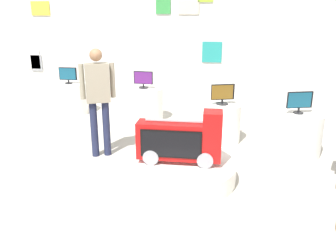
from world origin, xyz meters
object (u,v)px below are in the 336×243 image
at_px(tv_on_left_rear, 223,94).
at_px(shopper_browsing_near_truck, 98,95).
at_px(display_pedestal_left_rear, 221,123).
at_px(display_pedestal_center_rear, 144,104).
at_px(display_pedestal_right_rear, 70,99).
at_px(tv_on_right_rear, 68,75).
at_px(tv_on_center_rear, 143,79).
at_px(main_display_pedestal, 179,171).
at_px(display_pedestal_far_right, 296,134).
at_px(novelty_firetruck_tv, 181,141).
at_px(tv_on_far_right, 300,101).

distance_m(tv_on_left_rear, shopper_browsing_near_truck, 2.22).
distance_m(display_pedestal_left_rear, display_pedestal_center_rear, 2.07).
height_order(display_pedestal_right_rear, tv_on_right_rear, tv_on_right_rear).
bearing_deg(tv_on_center_rear, main_display_pedestal, -68.58).
bearing_deg(display_pedestal_center_rear, tv_on_left_rear, -34.45).
relative_size(display_pedestal_left_rear, shopper_browsing_near_truck, 0.40).
bearing_deg(tv_on_left_rear, display_pedestal_far_right, -18.42).
height_order(novelty_firetruck_tv, display_pedestal_left_rear, novelty_firetruck_tv).
bearing_deg(tv_on_left_rear, display_pedestal_right_rear, 158.18).
bearing_deg(novelty_firetruck_tv, shopper_browsing_near_truck, 153.39).
distance_m(tv_on_right_rear, tv_on_far_right, 5.15).
relative_size(display_pedestal_center_rear, tv_on_center_rear, 2.00).
relative_size(tv_on_center_rear, display_pedestal_right_rear, 0.52).
relative_size(display_pedestal_left_rear, tv_on_center_rear, 1.67).
height_order(display_pedestal_center_rear, display_pedestal_far_right, same).
xyz_separation_m(main_display_pedestal, display_pedestal_center_rear, (-1.10, 2.82, 0.22)).
relative_size(main_display_pedestal, tv_on_left_rear, 3.88).
xyz_separation_m(novelty_firetruck_tv, tv_on_left_rear, (0.58, 1.65, 0.33)).
xyz_separation_m(tv_on_left_rear, tv_on_right_rear, (-3.56, 1.42, 0.02)).
bearing_deg(shopper_browsing_near_truck, tv_on_right_rear, 123.39).
height_order(tv_on_right_rear, shopper_browsing_near_truck, shopper_browsing_near_truck).
height_order(display_pedestal_right_rear, tv_on_far_right, tv_on_far_right).
height_order(novelty_firetruck_tv, display_pedestal_center_rear, novelty_firetruck_tv).
xyz_separation_m(main_display_pedestal, shopper_browsing_near_truck, (-1.40, 0.70, 0.92)).
height_order(display_pedestal_center_rear, shopper_browsing_near_truck, shopper_browsing_near_truck).
xyz_separation_m(tv_on_center_rear, tv_on_right_rear, (-1.85, 0.25, 0.01)).
distance_m(tv_on_left_rear, display_pedestal_right_rear, 3.87).
distance_m(display_pedestal_right_rear, tv_on_right_rear, 0.57).
distance_m(tv_on_right_rear, shopper_browsing_near_truck, 2.83).
xyz_separation_m(display_pedestal_right_rear, display_pedestal_far_right, (4.81, -1.84, 0.00)).
height_order(novelty_firetruck_tv, tv_on_left_rear, tv_on_left_rear).
bearing_deg(display_pedestal_left_rear, tv_on_right_rear, 158.30).
distance_m(tv_on_left_rear, tv_on_center_rear, 2.07).
relative_size(main_display_pedestal, shopper_browsing_near_truck, 0.91).
distance_m(display_pedestal_center_rear, tv_on_center_rear, 0.56).
bearing_deg(display_pedestal_far_right, tv_on_left_rear, 161.58).
height_order(tv_on_right_rear, display_pedestal_far_right, tv_on_right_rear).
height_order(novelty_firetruck_tv, shopper_browsing_near_truck, shopper_browsing_near_truck).
height_order(tv_on_left_rear, tv_on_center_rear, tv_on_center_rear).
xyz_separation_m(main_display_pedestal, tv_on_far_right, (1.85, 1.23, 0.80)).
relative_size(tv_on_center_rear, display_pedestal_far_right, 0.51).
bearing_deg(tv_on_left_rear, display_pedestal_left_rear, 72.83).
bearing_deg(main_display_pedestal, tv_on_right_rear, 133.92).
relative_size(display_pedestal_left_rear, tv_on_right_rear, 1.70).
bearing_deg(main_display_pedestal, display_pedestal_right_rear, 133.88).
xyz_separation_m(main_display_pedestal, tv_on_center_rear, (-1.10, 2.82, 0.79)).
xyz_separation_m(display_pedestal_far_right, shopper_browsing_near_truck, (-3.25, -0.53, 0.69)).
height_order(display_pedestal_left_rear, display_pedestal_right_rear, same).
height_order(display_pedestal_left_rear, shopper_browsing_near_truck, shopper_browsing_near_truck).
xyz_separation_m(novelty_firetruck_tv, tv_on_right_rear, (-2.97, 3.07, 0.34)).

